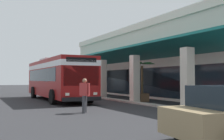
{
  "coord_description": "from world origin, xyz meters",
  "views": [
    {
      "loc": [
        23.43,
        -6.84,
        1.63
      ],
      "look_at": [
        5.41,
        2.34,
        2.31
      ],
      "focal_mm": 44.29,
      "sensor_mm": 36.0,
      "label": 1
    }
  ],
  "objects": [
    {
      "name": "ground",
      "position": [
        0.0,
        8.0,
        0.0
      ],
      "size": [
        120.0,
        120.0,
        0.0
      ],
      "primitive_type": "plane",
      "color": "#262628"
    },
    {
      "name": "curb_strip",
      "position": [
        1.14,
        3.04,
        0.06
      ],
      "size": [
        32.48,
        0.5,
        0.12
      ],
      "primitive_type": "cube",
      "color": "#9E998E",
      "rests_on": "ground"
    },
    {
      "name": "plaza_building",
      "position": [
        1.14,
        12.67,
        3.36
      ],
      "size": [
        27.37,
        15.82,
        6.7
      ],
      "color": "beige",
      "rests_on": "ground"
    },
    {
      "name": "transit_bus",
      "position": [
        2.16,
        -0.82,
        1.85
      ],
      "size": [
        11.25,
        2.95,
        3.34
      ],
      "color": "maroon",
      "rests_on": "ground"
    },
    {
      "name": "pedestrian",
      "position": [
        10.82,
        -1.91,
        0.94
      ],
      "size": [
        0.65,
        0.43,
        1.67
      ],
      "color": "#38383D",
      "rests_on": "ground"
    },
    {
      "name": "potted_palm",
      "position": [
        6.29,
        4.4,
        0.79
      ],
      "size": [
        1.76,
        1.9,
        2.95
      ],
      "color": "brown",
      "rests_on": "ground"
    }
  ]
}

